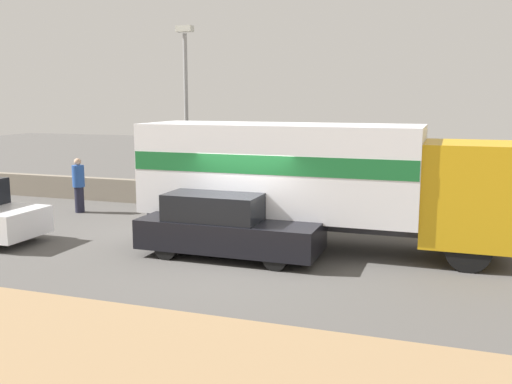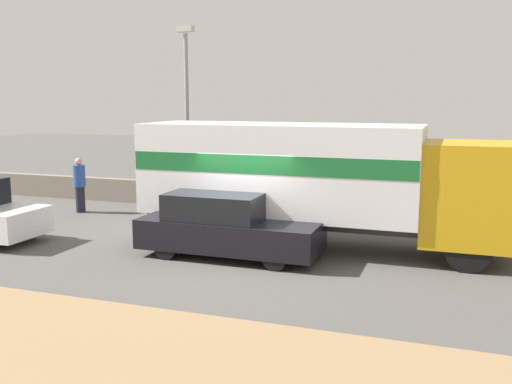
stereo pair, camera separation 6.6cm
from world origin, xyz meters
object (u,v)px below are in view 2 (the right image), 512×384
(street_lamp, at_px, (187,104))
(pedestrian, at_px, (80,184))
(box_truck, at_px, (313,175))
(car_hatchback, at_px, (226,226))

(street_lamp, distance_m, pedestrian, 4.55)
(box_truck, relative_size, car_hatchback, 2.11)
(street_lamp, xyz_separation_m, pedestrian, (-3.33, -1.55, -2.68))
(box_truck, bearing_deg, street_lamp, 146.43)
(street_lamp, relative_size, pedestrian, 3.36)
(street_lamp, height_order, car_hatchback, street_lamp)
(car_hatchback, bearing_deg, street_lamp, 124.72)
(box_truck, height_order, pedestrian, box_truck)
(box_truck, bearing_deg, pedestrian, 167.33)
(street_lamp, bearing_deg, car_hatchback, -55.28)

